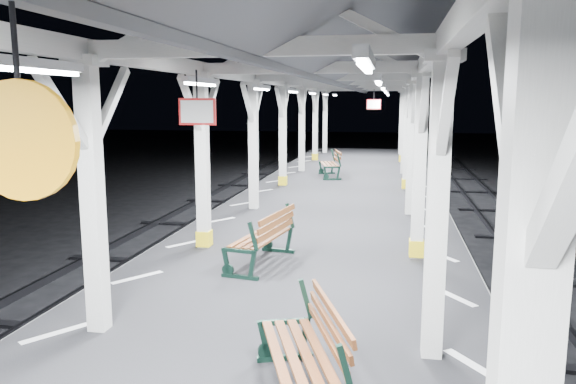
# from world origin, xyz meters

# --- Properties ---
(ground) EXTENTS (120.00, 120.00, 0.00)m
(ground) POSITION_xyz_m (0.00, 0.00, 0.00)
(ground) COLOR black
(ground) RESTS_ON ground
(platform) EXTENTS (6.00, 50.00, 1.00)m
(platform) POSITION_xyz_m (0.00, 0.00, 0.50)
(platform) COLOR black
(platform) RESTS_ON ground
(hazard_stripes_left) EXTENTS (1.00, 48.00, 0.01)m
(hazard_stripes_left) POSITION_xyz_m (-2.45, 0.00, 1.00)
(hazard_stripes_left) COLOR silver
(hazard_stripes_left) RESTS_ON platform
(hazard_stripes_right) EXTENTS (1.00, 48.00, 0.01)m
(hazard_stripes_right) POSITION_xyz_m (2.45, 0.00, 1.00)
(hazard_stripes_right) COLOR silver
(hazard_stripes_right) RESTS_ON platform
(track_left) EXTENTS (2.20, 60.00, 0.16)m
(track_left) POSITION_xyz_m (-5.00, 0.00, 0.08)
(track_left) COLOR #2D2D33
(track_left) RESTS_ON ground
(canopy) EXTENTS (5.40, 49.00, 4.65)m
(canopy) POSITION_xyz_m (0.00, -0.02, 4.56)
(canopy) COLOR silver
(canopy) RESTS_ON platform
(bench_near) EXTENTS (1.16, 1.82, 0.93)m
(bench_near) POSITION_xyz_m (0.79, -3.16, 1.50)
(bench_near) COLOR #122F25
(bench_near) RESTS_ON platform
(bench_mid) EXTENTS (0.94, 1.85, 0.96)m
(bench_mid) POSITION_xyz_m (-0.57, 1.06, 1.51)
(bench_mid) COLOR #122F25
(bench_mid) RESTS_ON platform
(bench_far) EXTENTS (1.03, 1.88, 0.97)m
(bench_far) POSITION_xyz_m (-0.62, 12.48, 1.51)
(bench_far) COLOR #122F25
(bench_far) RESTS_ON platform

